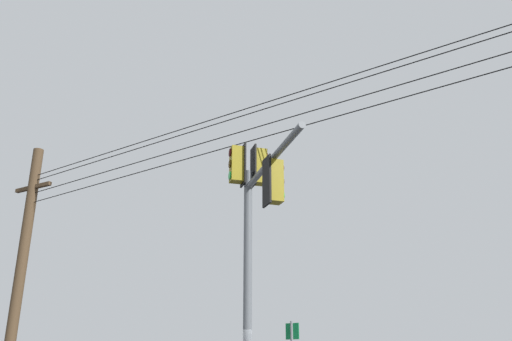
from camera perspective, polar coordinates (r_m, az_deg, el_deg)
signal_mast_assembly at (r=12.50m, az=-0.19°, el=-5.25°), size 2.51×3.54×6.91m
utility_pole_wooden at (r=18.75m, az=-23.39°, el=-10.11°), size 0.44×1.62×8.65m
overhead_wire_span at (r=13.55m, az=2.22°, el=5.86°), size 3.11×18.23×1.55m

